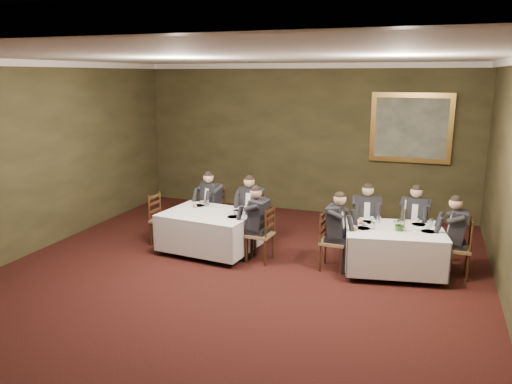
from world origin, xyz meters
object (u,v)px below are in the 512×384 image
Objects in this scene: chair_main_endleft at (332,253)px; candlestick at (405,218)px; painting at (411,128)px; table_main at (394,247)px; diner_sec_endright at (260,233)px; diner_sec_backleft at (212,212)px; chair_main_endright at (456,260)px; chair_sec_endleft at (164,230)px; diner_main_backright at (414,230)px; diner_main_endleft at (334,240)px; diner_main_backleft at (366,228)px; centerpiece at (400,223)px; chair_main_backleft at (365,239)px; chair_sec_backleft at (213,222)px; table_second at (210,229)px; chair_sec_endright at (260,245)px; chair_main_backright at (413,242)px; diner_sec_backright at (251,217)px; diner_main_endright at (457,247)px; chair_sec_backright at (251,228)px.

candlestick reaches higher than chair_main_endleft.
candlestick is 3.38m from painting.
table_main is 2.29m from diner_sec_endright.
diner_sec_backleft and diner_sec_endright have the same top height.
chair_main_endright and chair_sec_endleft have the same top height.
table_main is 1.33× the size of diner_main_backright.
diner_sec_endright is 2.10m from chair_sec_endleft.
table_main is 1.03× the size of painting.
diner_main_endleft is 0.77× the size of painting.
diner_main_backleft is 5.23× the size of centerpiece.
chair_main_backleft is 3.11m from diner_sec_backleft.
diner_main_endleft is at bearing 55.44° from chair_main_backleft.
table_second is at bearing 130.13° from chair_sec_backleft.
diner_main_endleft is at bearing -83.38° from chair_sec_endright.
chair_main_backright is at bearing -178.96° from diner_main_backleft.
chair_main_endright is 0.74× the size of diner_sec_backright.
chair_sec_backleft is (-3.66, 0.77, -0.17)m from table_main.
chair_main_endleft is at bearing -83.41° from diner_sec_endright.
chair_main_endleft is 0.74× the size of diner_sec_endright.
chair_main_backright is at bearing 72.48° from table_main.
chair_main_backright and chair_sec_backleft have the same top height.
table_main is 2.86m from diner_sec_backright.
diner_sec_backright is (-1.79, 0.85, 0.23)m from chair_main_endleft.
diner_sec_backright is at bearing 83.01° from chair_main_endright.
chair_sec_endleft is (-1.57, -0.68, -0.23)m from diner_sec_backright.
diner_main_endright is at bearing 150.38° from chair_main_backleft.
diner_sec_backright reaches higher than chair_main_backleft.
chair_main_backleft and chair_sec_backright have the same top height.
table_main is 0.91m from diner_main_backright.
candlestick is (3.80, -0.68, 0.66)m from chair_sec_backleft.
chair_sec_endleft is (-4.63, -0.87, -0.23)m from diner_main_backright.
chair_sec_backright is (-2.22, -0.05, 0.00)m from chair_main_backleft.
diner_main_endright reaches higher than chair_main_backright.
table_main is 0.94m from chair_main_backright.
diner_sec_backleft is 1.35× the size of chair_sec_backright.
chair_main_backright is 3.02m from painting.
chair_main_endleft is at bearing 41.39° from diner_main_backright.
diner_main_backleft is 1.00× the size of diner_main_backright.
diner_main_endright and diner_sec_endright have the same top height.
diner_main_backleft is 1.35× the size of chair_sec_backleft.
chair_sec_backleft is at bearing 3.45° from chair_main_backright.
painting is at bearing 165.53° from diner_main_endleft.
centerpiece is (1.07, 0.10, 0.61)m from chair_main_endleft.
diner_main_endleft is at bearing -174.45° from centerpiece.
candlestick reaches higher than centerpiece.
table_second is 2.88m from chair_main_backleft.
chair_main_backleft is 3.89× the size of centerpiece.
diner_sec_backright is at bearing 82.99° from diner_main_endright.
painting reaches higher than diner_sec_endright.
centerpiece is at bearing 91.61° from chair_sec_endleft.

